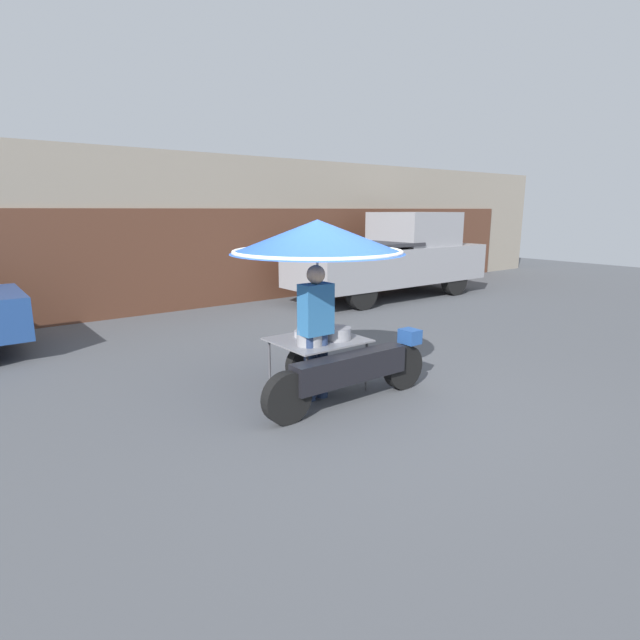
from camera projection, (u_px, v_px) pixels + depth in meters
The scene contains 5 objects.
ground_plane at pixel (364, 403), 5.85m from camera, with size 36.00×36.00×0.00m, color #4C4F54.
shopfront_building at pixel (142, 232), 11.38m from camera, with size 28.00×2.06×3.45m.
vendor_motorcycle_cart at pixel (321, 256), 5.90m from camera, with size 2.31×2.09×2.10m.
vendor_person at pixel (316, 326), 5.80m from camera, with size 0.38×0.22×1.60m.
pickup_truck at pixel (393, 257), 12.75m from camera, with size 5.47×1.87×2.15m.
Camera 1 is at (-3.74, -4.07, 2.22)m, focal length 28.00 mm.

